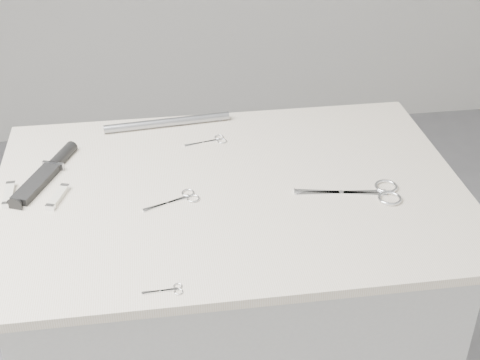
{
  "coord_description": "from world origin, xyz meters",
  "views": [
    {
      "loc": [
        -0.15,
        -1.18,
        1.7
      ],
      "look_at": [
        0.03,
        0.03,
        0.92
      ],
      "focal_mm": 50.0,
      "sensor_mm": 36.0,
      "label": 1
    }
  ],
  "objects": [
    {
      "name": "plinth",
      "position": [
        0.0,
        0.0,
        0.45
      ],
      "size": [
        0.9,
        0.6,
        0.9
      ],
      "primitive_type": "cube",
      "color": "silver",
      "rests_on": "ground"
    },
    {
      "name": "display_board",
      "position": [
        0.0,
        0.0,
        0.91
      ],
      "size": [
        1.0,
        0.7,
        0.02
      ],
      "primitive_type": "cube",
      "color": "beige",
      "rests_on": "plinth"
    },
    {
      "name": "large_shears",
      "position": [
        0.29,
        -0.07,
        0.92
      ],
      "size": [
        0.22,
        0.1,
        0.01
      ],
      "rotation": [
        0.0,
        0.0,
        -0.16
      ],
      "color": "white",
      "rests_on": "display_board"
    },
    {
      "name": "embroidery_scissors_a",
      "position": [
        -0.11,
        -0.03,
        0.92
      ],
      "size": [
        0.12,
        0.07,
        0.0
      ],
      "rotation": [
        0.0,
        0.0,
        0.38
      ],
      "color": "white",
      "rests_on": "display_board"
    },
    {
      "name": "embroidery_scissors_b",
      "position": [
        -0.02,
        0.21,
        0.92
      ],
      "size": [
        0.1,
        0.05,
        0.0
      ],
      "rotation": [
        0.0,
        0.0,
        0.23
      ],
      "color": "white",
      "rests_on": "display_board"
    },
    {
      "name": "tiny_scissors",
      "position": [
        -0.15,
        -0.31,
        0.92
      ],
      "size": [
        0.07,
        0.03,
        0.0
      ],
      "rotation": [
        0.0,
        0.0,
        0.04
      ],
      "color": "white",
      "rests_on": "display_board"
    },
    {
      "name": "sheathed_knife",
      "position": [
        -0.39,
        0.11,
        0.93
      ],
      "size": [
        0.13,
        0.23,
        0.03
      ],
      "rotation": [
        0.0,
        0.0,
        1.17
      ],
      "color": "black",
      "rests_on": "display_board"
    },
    {
      "name": "pocket_knife_a",
      "position": [
        -0.36,
        0.01,
        0.93
      ],
      "size": [
        0.04,
        0.09,
        0.01
      ],
      "rotation": [
        0.0,
        0.0,
        1.25
      ],
      "color": "beige",
      "rests_on": "display_board"
    },
    {
      "name": "pocket_knife_b",
      "position": [
        -0.46,
        0.03,
        0.93
      ],
      "size": [
        0.02,
        0.09,
        0.01
      ],
      "rotation": [
        0.0,
        0.0,
        1.6
      ],
      "color": "beige",
      "rests_on": "display_board"
    },
    {
      "name": "metal_rail",
      "position": [
        -0.12,
        0.3,
        0.93
      ],
      "size": [
        0.31,
        0.05,
        0.02
      ],
      "primitive_type": "cylinder",
      "rotation": [
        0.0,
        1.57,
        0.1
      ],
      "color": "gray",
      "rests_on": "display_board"
    }
  ]
}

